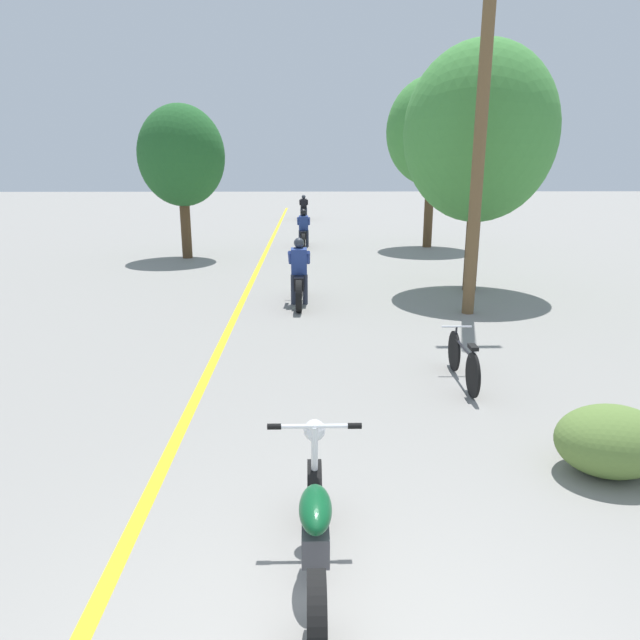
{
  "coord_description": "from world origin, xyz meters",
  "views": [
    {
      "loc": [
        -0.19,
        -2.44,
        3.0
      ],
      "look_at": [
        -0.05,
        5.15,
        0.9
      ],
      "focal_mm": 32.0,
      "sensor_mm": 36.0,
      "label": 1
    }
  ],
  "objects_px": {
    "roadside_tree_right_far": "(433,132)",
    "motorcycle_rider_lead": "(299,279)",
    "utility_pole": "(481,122)",
    "motorcycle_foreground": "(315,529)",
    "motorcycle_rider_mid": "(304,232)",
    "bicycle_parked": "(463,361)",
    "roadside_tree_left": "(181,156)",
    "roadside_tree_right_near": "(480,134)",
    "motorcycle_rider_far": "(304,210)"
  },
  "relations": [
    {
      "from": "utility_pole",
      "to": "motorcycle_rider_far",
      "type": "height_order",
      "value": "utility_pole"
    },
    {
      "from": "utility_pole",
      "to": "motorcycle_rider_mid",
      "type": "xyz_separation_m",
      "value": [
        -3.47,
        9.72,
        -3.22
      ]
    },
    {
      "from": "motorcycle_rider_lead",
      "to": "bicycle_parked",
      "type": "distance_m",
      "value": 5.29
    },
    {
      "from": "roadside_tree_right_near",
      "to": "motorcycle_rider_mid",
      "type": "relative_size",
      "value": 2.76
    },
    {
      "from": "motorcycle_rider_mid",
      "to": "motorcycle_rider_far",
      "type": "height_order",
      "value": "motorcycle_rider_mid"
    },
    {
      "from": "roadside_tree_right_far",
      "to": "roadside_tree_right_near",
      "type": "bearing_deg",
      "value": -93.45
    },
    {
      "from": "roadside_tree_right_near",
      "to": "motorcycle_rider_lead",
      "type": "height_order",
      "value": "roadside_tree_right_near"
    },
    {
      "from": "roadside_tree_left",
      "to": "bicycle_parked",
      "type": "distance_m",
      "value": 12.97
    },
    {
      "from": "roadside_tree_left",
      "to": "bicycle_parked",
      "type": "bearing_deg",
      "value": -61.07
    },
    {
      "from": "roadside_tree_right_near",
      "to": "motorcycle_foreground",
      "type": "height_order",
      "value": "roadside_tree_right_near"
    },
    {
      "from": "motorcycle_rider_lead",
      "to": "roadside_tree_right_far",
      "type": "bearing_deg",
      "value": 62.22
    },
    {
      "from": "motorcycle_foreground",
      "to": "bicycle_parked",
      "type": "bearing_deg",
      "value": 61.23
    },
    {
      "from": "motorcycle_rider_mid",
      "to": "motorcycle_rider_far",
      "type": "relative_size",
      "value": 0.98
    },
    {
      "from": "utility_pole",
      "to": "motorcycle_rider_mid",
      "type": "height_order",
      "value": "utility_pole"
    },
    {
      "from": "roadside_tree_left",
      "to": "motorcycle_rider_far",
      "type": "height_order",
      "value": "roadside_tree_left"
    },
    {
      "from": "utility_pole",
      "to": "roadside_tree_right_near",
      "type": "bearing_deg",
      "value": 74.07
    },
    {
      "from": "roadside_tree_right_far",
      "to": "motorcycle_rider_lead",
      "type": "xyz_separation_m",
      "value": [
        -4.56,
        -8.66,
        -3.49
      ]
    },
    {
      "from": "roadside_tree_left",
      "to": "roadside_tree_right_near",
      "type": "bearing_deg",
      "value": -32.51
    },
    {
      "from": "motorcycle_rider_mid",
      "to": "roadside_tree_right_far",
      "type": "bearing_deg",
      "value": -2.16
    },
    {
      "from": "roadside_tree_right_near",
      "to": "roadside_tree_right_far",
      "type": "xyz_separation_m",
      "value": [
        0.44,
        7.34,
        0.4
      ]
    },
    {
      "from": "roadside_tree_left",
      "to": "motorcycle_foreground",
      "type": "relative_size",
      "value": 2.44
    },
    {
      "from": "utility_pole",
      "to": "roadside_tree_right_far",
      "type": "relative_size",
      "value": 1.23
    },
    {
      "from": "roadside_tree_right_near",
      "to": "motorcycle_rider_lead",
      "type": "relative_size",
      "value": 2.67
    },
    {
      "from": "utility_pole",
      "to": "motorcycle_rider_lead",
      "type": "distance_m",
      "value": 4.81
    },
    {
      "from": "motorcycle_rider_lead",
      "to": "motorcycle_rider_far",
      "type": "xyz_separation_m",
      "value": [
        -0.06,
        19.39,
        -0.04
      ]
    },
    {
      "from": "roadside_tree_right_near",
      "to": "motorcycle_rider_mid",
      "type": "bearing_deg",
      "value": 118.63
    },
    {
      "from": "motorcycle_foreground",
      "to": "roadside_tree_right_far",
      "type": "bearing_deg",
      "value": 75.97
    },
    {
      "from": "roadside_tree_right_far",
      "to": "motorcycle_foreground",
      "type": "distance_m",
      "value": 18.14
    },
    {
      "from": "utility_pole",
      "to": "motorcycle_rider_far",
      "type": "bearing_deg",
      "value": 99.94
    },
    {
      "from": "motorcycle_rider_mid",
      "to": "utility_pole",
      "type": "bearing_deg",
      "value": -70.37
    },
    {
      "from": "utility_pole",
      "to": "roadside_tree_right_far",
      "type": "distance_m",
      "value": 9.62
    },
    {
      "from": "motorcycle_rider_lead",
      "to": "bicycle_parked",
      "type": "bearing_deg",
      "value": -63.4
    },
    {
      "from": "roadside_tree_right_far",
      "to": "bicycle_parked",
      "type": "xyz_separation_m",
      "value": [
        -2.2,
        -13.39,
        -3.7
      ]
    },
    {
      "from": "motorcycle_rider_far",
      "to": "roadside_tree_right_near",
      "type": "bearing_deg",
      "value": -76.96
    },
    {
      "from": "roadside_tree_right_far",
      "to": "motorcycle_foreground",
      "type": "bearing_deg",
      "value": -104.03
    },
    {
      "from": "roadside_tree_right_far",
      "to": "roadside_tree_left",
      "type": "distance_m",
      "value": 8.67
    },
    {
      "from": "utility_pole",
      "to": "motorcycle_rider_lead",
      "type": "bearing_deg",
      "value": 165.74
    },
    {
      "from": "motorcycle_rider_mid",
      "to": "bicycle_parked",
      "type": "height_order",
      "value": "motorcycle_rider_mid"
    },
    {
      "from": "roadside_tree_right_far",
      "to": "motorcycle_rider_far",
      "type": "relative_size",
      "value": 2.83
    },
    {
      "from": "roadside_tree_right_near",
      "to": "motorcycle_rider_mid",
      "type": "height_order",
      "value": "roadside_tree_right_near"
    },
    {
      "from": "motorcycle_rider_far",
      "to": "bicycle_parked",
      "type": "bearing_deg",
      "value": -84.24
    },
    {
      "from": "roadside_tree_right_near",
      "to": "bicycle_parked",
      "type": "height_order",
      "value": "roadside_tree_right_near"
    },
    {
      "from": "utility_pole",
      "to": "motorcycle_foreground",
      "type": "xyz_separation_m",
      "value": [
        -3.24,
        -7.69,
        -3.34
      ]
    },
    {
      "from": "motorcycle_rider_mid",
      "to": "bicycle_parked",
      "type": "xyz_separation_m",
      "value": [
        2.35,
        -13.56,
        -0.19
      ]
    },
    {
      "from": "motorcycle_foreground",
      "to": "motorcycle_rider_mid",
      "type": "distance_m",
      "value": 17.42
    },
    {
      "from": "utility_pole",
      "to": "motorcycle_rider_mid",
      "type": "relative_size",
      "value": 3.57
    },
    {
      "from": "roadside_tree_right_far",
      "to": "roadside_tree_left",
      "type": "relative_size",
      "value": 1.24
    },
    {
      "from": "roadside_tree_right_near",
      "to": "bicycle_parked",
      "type": "bearing_deg",
      "value": -106.15
    },
    {
      "from": "roadside_tree_left",
      "to": "motorcycle_rider_lead",
      "type": "xyz_separation_m",
      "value": [
        3.75,
        -6.34,
        -2.64
      ]
    },
    {
      "from": "roadside_tree_left",
      "to": "motorcycle_foreground",
      "type": "distance_m",
      "value": 15.7
    }
  ]
}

